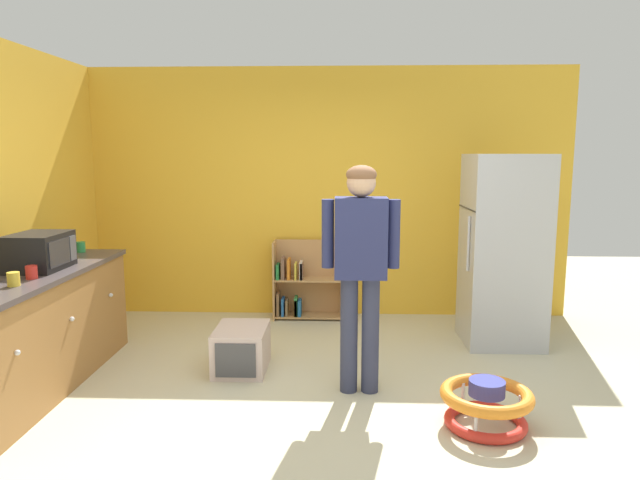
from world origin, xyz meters
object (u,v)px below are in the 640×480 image
Objects in this scene: kitchen_counter at (32,332)px; green_cup at (81,247)px; blue_cup at (60,248)px; banana_bunch at (64,254)px; refrigerator at (503,250)px; pet_carrier at (241,349)px; red_cup at (32,272)px; yellow_cup at (13,279)px; microwave at (39,251)px; baby_walker at (486,404)px; bookshelf at (305,284)px; standing_person at (360,257)px.

green_cup is at bearing 91.60° from kitchen_counter.
banana_bunch is at bearing -55.29° from blue_cup.
blue_cup reaches higher than banana_bunch.
kitchen_counter is 4.06m from refrigerator.
refrigerator reaches higher than kitchen_counter.
pet_carrier is 1.69m from red_cup.
yellow_cup is (-3.72, -1.62, 0.06)m from refrigerator.
pet_carrier is 1.15× the size of microwave.
microwave is at bearing 87.44° from kitchen_counter.
baby_walker is at bearing -108.06° from refrigerator.
kitchen_counter is 2.78m from bookshelf.
standing_person is 1.35m from pet_carrier.
kitchen_counter is 2.54m from standing_person.
bookshelf is at bearing 28.26° from green_cup.
microwave is (-3.84, -1.06, 0.15)m from refrigerator.
kitchen_counter is 4.59× the size of microwave.
refrigerator is at bearing 5.46° from blue_cup.
yellow_cup is (0.18, -1.06, 0.02)m from banana_bunch.
yellow_cup is at bearing -149.01° from pet_carrier.
standing_person is 2.39m from yellow_cup.
microwave is (-1.50, -0.27, 0.86)m from pet_carrier.
microwave reaches higher than blue_cup.
green_cup is (-3.31, 1.41, 0.79)m from baby_walker.
standing_person is 17.92× the size of red_cup.
blue_cup reaches higher than kitchen_counter.
refrigerator reaches higher than green_cup.
kitchen_counter is 3.65× the size of baby_walker.
bookshelf is at bearing 33.16° from banana_bunch.
blue_cup is at bearing 124.71° from banana_bunch.
refrigerator is (3.84, 1.24, 0.44)m from kitchen_counter.
green_cup is at bearing -151.74° from bookshelf.
baby_walker is (0.81, -0.54, -0.87)m from standing_person.
yellow_cup is (0.30, -1.23, 0.00)m from blue_cup.
kitchen_counter is 3.33m from baby_walker.
standing_person is at bearing -22.19° from pet_carrier.
pet_carrier is 1.79m from yellow_cup.
refrigerator is 1.82m from standing_person.
microwave is at bearing 177.23° from standing_person.
green_cup is at bearing 162.52° from pet_carrier.
banana_bunch reaches higher than baby_walker.
red_cup is at bearing -159.54° from refrigerator.
standing_person is at bearing -19.33° from green_cup.
baby_walker is at bearing -21.11° from blue_cup.
bookshelf is 2.73m from microwave.
microwave reaches higher than red_cup.
baby_walker is at bearing -11.34° from microwave.
standing_person reaches higher than blue_cup.
bookshelf is 2.11m from standing_person.
refrigerator reaches higher than banana_bunch.
baby_walker is (3.28, -0.48, -0.29)m from kitchen_counter.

